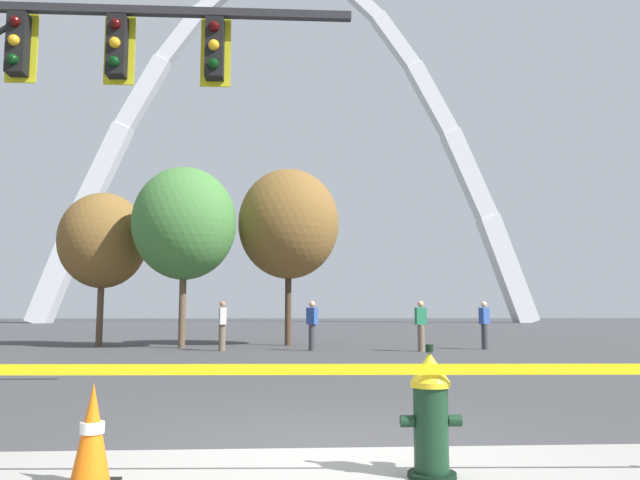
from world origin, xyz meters
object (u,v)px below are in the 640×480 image
traffic_cone_by_hydrant (92,436)px  pedestrian_near_trees (484,325)px  fire_hydrant (430,415)px  monument_arch (289,155)px  pedestrian_walking_right (222,325)px  pedestrian_walking_left (312,325)px  pedestrian_standing_center (421,325)px

traffic_cone_by_hydrant → pedestrian_near_trees: bearing=63.2°
fire_hydrant → monument_arch: 70.22m
pedestrian_walking_right → traffic_cone_by_hydrant: bearing=-87.7°
fire_hydrant → pedestrian_walking_right: (-3.10, 15.56, 0.35)m
pedestrian_walking_left → monument_arch: bearing=90.5°
traffic_cone_by_hydrant → pedestrian_near_trees: 17.88m
traffic_cone_by_hydrant → pedestrian_near_trees: (8.05, 15.96, 0.46)m
monument_arch → pedestrian_walking_left: bearing=-89.5°
pedestrian_standing_center → traffic_cone_by_hydrant: bearing=-110.8°
monument_arch → pedestrian_standing_center: 56.07m
monument_arch → fire_hydrant: bearing=-89.4°
pedestrian_walking_right → pedestrian_near_trees: 8.68m
fire_hydrant → traffic_cone_by_hydrant: (-2.47, -0.10, -0.11)m
traffic_cone_by_hydrant → pedestrian_walking_right: 15.68m
monument_arch → pedestrian_walking_right: monument_arch is taller
monument_arch → pedestrian_near_trees: size_ratio=36.81×
monument_arch → pedestrian_walking_left: size_ratio=36.81×
pedestrian_walking_right → pedestrian_near_trees: (8.68, 0.30, 0.00)m
fire_hydrant → pedestrian_walking_right: size_ratio=0.62×
fire_hydrant → pedestrian_near_trees: pedestrian_near_trees is taller
pedestrian_walking_left → pedestrian_standing_center: (3.42, -0.62, 0.00)m
pedestrian_walking_left → traffic_cone_by_hydrant: bearing=-98.2°
pedestrian_standing_center → pedestrian_near_trees: same height
pedestrian_standing_center → pedestrian_walking_right: size_ratio=1.00×
fire_hydrant → pedestrian_walking_left: 15.52m
pedestrian_walking_left → fire_hydrant: bearing=-89.2°
pedestrian_walking_left → pedestrian_walking_right: (-2.89, 0.04, 0.00)m
pedestrian_standing_center → pedestrian_walking_right: 6.35m
fire_hydrant → monument_arch: bearing=90.6°
pedestrian_walking_left → pedestrian_standing_center: 3.48m
monument_arch → pedestrian_near_trees: monument_arch is taller
monument_arch → pedestrian_walking_left: 55.35m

